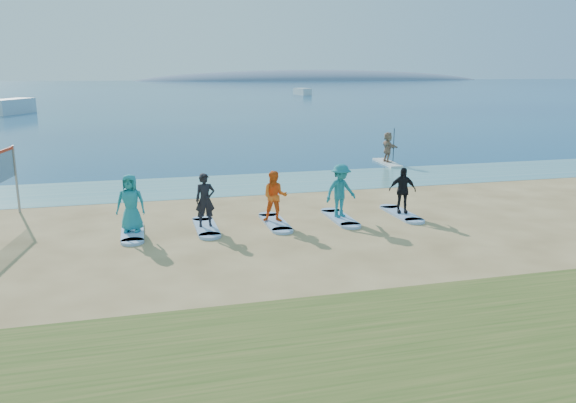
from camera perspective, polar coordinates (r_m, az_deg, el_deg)
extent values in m
plane|color=tan|center=(16.57, 6.45, -4.95)|extent=(600.00, 600.00, 0.00)
plane|color=teal|center=(26.31, -1.82, 1.92)|extent=(600.00, 600.00, 0.00)
plane|color=navy|center=(174.83, -13.18, 11.11)|extent=(600.00, 600.00, 0.00)
ellipsoid|color=slate|center=(330.45, 3.00, 12.21)|extent=(220.00, 56.00, 18.00)
cylinder|color=gray|center=(22.87, -25.88, 2.06)|extent=(0.09, 0.09, 2.50)
cube|color=silver|center=(32.21, 10.04, 3.89)|extent=(0.90, 3.04, 0.12)
imported|color=tan|center=(32.08, 10.11, 5.47)|extent=(0.52, 1.57, 1.68)
cube|color=silver|center=(77.06, -26.26, 7.98)|extent=(4.83, 7.61, 1.81)
cube|color=silver|center=(125.05, 1.47, 10.77)|extent=(2.71, 5.84, 1.44)
cube|color=#8CACD9|center=(18.77, -15.51, -3.04)|extent=(0.70, 2.20, 0.09)
imported|color=teal|center=(18.53, -15.70, -0.15)|extent=(1.01, 0.77, 1.86)
cube|color=#8CACD9|center=(18.87, -8.32, -2.61)|extent=(0.70, 2.20, 0.09)
imported|color=black|center=(18.64, -8.42, 0.15)|extent=(0.67, 0.46, 1.78)
cube|color=#8CACD9|center=(19.26, -1.32, -2.15)|extent=(0.70, 2.20, 0.09)
imported|color=orange|center=(19.04, -1.33, 0.52)|extent=(1.00, 0.87, 1.75)
cube|color=#8CACD9|center=(19.92, 5.31, -1.68)|extent=(0.70, 2.20, 0.09)
imported|color=#1B7483|center=(19.70, 5.37, 1.10)|extent=(1.36, 1.01, 1.88)
cube|color=#8CACD9|center=(20.84, 11.43, -1.23)|extent=(0.70, 2.20, 0.09)
imported|color=black|center=(20.64, 11.54, 1.13)|extent=(1.05, 0.64, 1.67)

